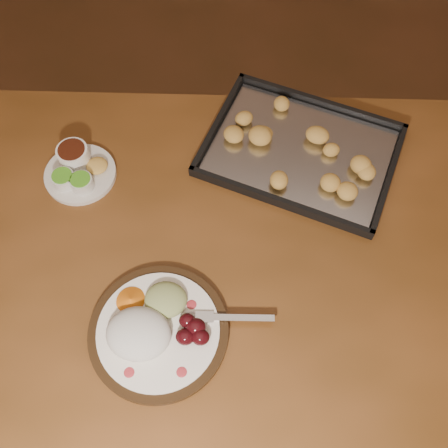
# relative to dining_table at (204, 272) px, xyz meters

# --- Properties ---
(ground) EXTENTS (4.00, 4.00, 0.00)m
(ground) POSITION_rel_dining_table_xyz_m (-0.29, 0.04, -0.65)
(ground) COLOR brown
(ground) RESTS_ON ground
(dining_table) EXTENTS (1.58, 1.04, 0.75)m
(dining_table) POSITION_rel_dining_table_xyz_m (0.00, 0.00, 0.00)
(dining_table) COLOR brown
(dining_table) RESTS_ON ground
(dinner_plate) EXTENTS (0.36, 0.28, 0.06)m
(dinner_plate) POSITION_rel_dining_table_xyz_m (-0.07, -0.18, 0.12)
(dinner_plate) COLOR black
(dinner_plate) RESTS_ON dining_table
(condiment_saucer) EXTENTS (0.17, 0.17, 0.06)m
(condiment_saucer) POSITION_rel_dining_table_xyz_m (-0.31, 0.17, 0.12)
(condiment_saucer) COLOR silver
(condiment_saucer) RESTS_ON dining_table
(baking_tray) EXTENTS (0.51, 0.43, 0.05)m
(baking_tray) POSITION_rel_dining_table_xyz_m (0.19, 0.29, 0.11)
(baking_tray) COLOR black
(baking_tray) RESTS_ON dining_table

